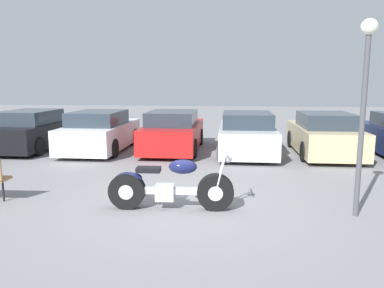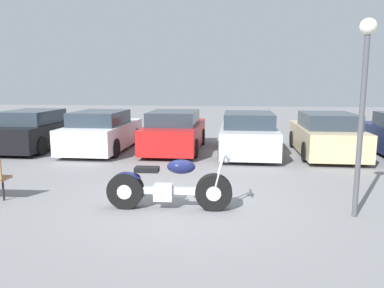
% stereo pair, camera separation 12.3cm
% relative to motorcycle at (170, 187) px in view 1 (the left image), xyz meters
% --- Properties ---
extents(ground_plane, '(60.00, 60.00, 0.00)m').
position_rel_motorcycle_xyz_m(ground_plane, '(0.25, 0.38, -0.43)').
color(ground_plane, slate).
extents(motorcycle, '(2.32, 0.62, 1.10)m').
position_rel_motorcycle_xyz_m(motorcycle, '(0.00, 0.00, 0.00)').
color(motorcycle, black).
rests_on(motorcycle, ground_plane).
extents(parked_car_black, '(1.82, 4.07, 1.37)m').
position_rel_motorcycle_xyz_m(parked_car_black, '(-5.80, 5.84, 0.21)').
color(parked_car_black, black).
rests_on(parked_car_black, ground_plane).
extents(parked_car_white, '(1.82, 4.07, 1.37)m').
position_rel_motorcycle_xyz_m(parked_car_white, '(-3.32, 5.74, 0.21)').
color(parked_car_white, white).
rests_on(parked_car_white, ground_plane).
extents(parked_car_red, '(1.82, 4.07, 1.37)m').
position_rel_motorcycle_xyz_m(parked_car_red, '(-0.84, 6.00, 0.21)').
color(parked_car_red, red).
rests_on(parked_car_red, ground_plane).
extents(parked_car_silver, '(1.82, 4.07, 1.37)m').
position_rel_motorcycle_xyz_m(parked_car_silver, '(1.63, 5.69, 0.21)').
color(parked_car_silver, '#BCBCC1').
rests_on(parked_car_silver, ground_plane).
extents(parked_car_champagne, '(1.82, 4.07, 1.37)m').
position_rel_motorcycle_xyz_m(parked_car_champagne, '(4.11, 5.77, 0.21)').
color(parked_car_champagne, '#C6B284').
rests_on(parked_car_champagne, ground_plane).
extents(lamp_post, '(0.27, 0.27, 3.35)m').
position_rel_motorcycle_xyz_m(lamp_post, '(3.31, -0.02, 1.87)').
color(lamp_post, '#4C4C51').
rests_on(lamp_post, ground_plane).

